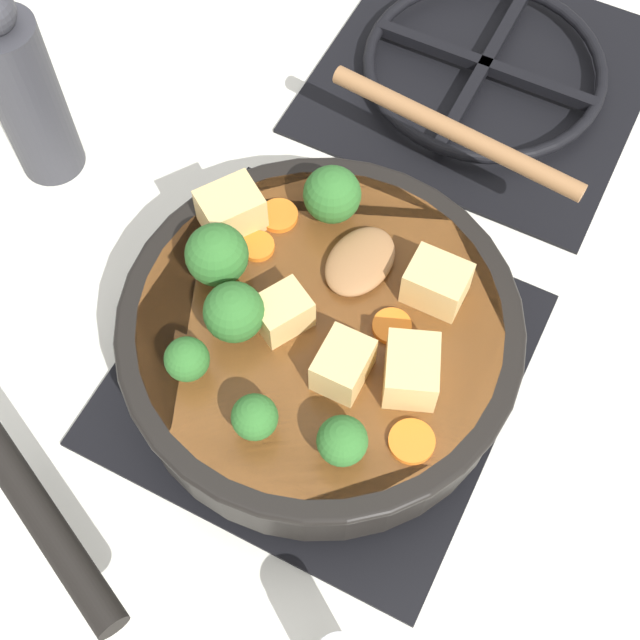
# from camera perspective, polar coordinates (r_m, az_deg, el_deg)

# --- Properties ---
(ground_plane) EXTENTS (2.40, 2.40, 0.00)m
(ground_plane) POSITION_cam_1_polar(r_m,az_deg,el_deg) (0.75, 0.00, -3.14)
(ground_plane) COLOR silver
(front_burner_grate) EXTENTS (0.31, 0.31, 0.03)m
(front_burner_grate) POSITION_cam_1_polar(r_m,az_deg,el_deg) (0.74, 0.00, -2.75)
(front_burner_grate) COLOR black
(front_burner_grate) RESTS_ON ground_plane
(rear_burner_grate) EXTENTS (0.31, 0.31, 0.03)m
(rear_burner_grate) POSITION_cam_1_polar(r_m,az_deg,el_deg) (0.94, 10.42, 15.39)
(rear_burner_grate) COLOR black
(rear_burner_grate) RESTS_ON ground_plane
(skillet_pan) EXTENTS (0.34, 0.42, 0.06)m
(skillet_pan) POSITION_cam_1_polar(r_m,az_deg,el_deg) (0.69, -0.15, -1.15)
(skillet_pan) COLOR black
(skillet_pan) RESTS_ON front_burner_grate
(wooden_spoon) EXTENTS (0.23, 0.21, 0.02)m
(wooden_spoon) POSITION_cam_1_polar(r_m,az_deg,el_deg) (0.73, 6.17, 8.58)
(wooden_spoon) COLOR olive
(wooden_spoon) RESTS_ON skillet_pan
(tofu_cube_center_large) EXTENTS (0.03, 0.04, 0.03)m
(tofu_cube_center_large) POSITION_cam_1_polar(r_m,az_deg,el_deg) (0.63, 1.48, -2.90)
(tofu_cube_center_large) COLOR #DBB770
(tofu_cube_center_large) RESTS_ON skillet_pan
(tofu_cube_near_handle) EXTENTS (0.04, 0.04, 0.04)m
(tofu_cube_near_handle) POSITION_cam_1_polar(r_m,az_deg,el_deg) (0.67, 7.47, 2.36)
(tofu_cube_near_handle) COLOR #DBB770
(tofu_cube_near_handle) RESTS_ON skillet_pan
(tofu_cube_east_chunk) EXTENTS (0.06, 0.06, 0.04)m
(tofu_cube_east_chunk) POSITION_cam_1_polar(r_m,az_deg,el_deg) (0.70, -5.72, 6.99)
(tofu_cube_east_chunk) COLOR #DBB770
(tofu_cube_east_chunk) RESTS_ON skillet_pan
(tofu_cube_west_chunk) EXTENTS (0.05, 0.06, 0.04)m
(tofu_cube_west_chunk) POSITION_cam_1_polar(r_m,az_deg,el_deg) (0.63, 5.86, -3.24)
(tofu_cube_west_chunk) COLOR #DBB770
(tofu_cube_west_chunk) RESTS_ON skillet_pan
(tofu_cube_back_piece) EXTENTS (0.05, 0.05, 0.03)m
(tofu_cube_back_piece) POSITION_cam_1_polar(r_m,az_deg,el_deg) (0.66, -2.43, 0.50)
(tofu_cube_back_piece) COLOR #DBB770
(tofu_cube_back_piece) RESTS_ON skillet_pan
(broccoli_floret_near_spoon) EXTENTS (0.03, 0.03, 0.04)m
(broccoli_floret_near_spoon) POSITION_cam_1_polar(r_m,az_deg,el_deg) (0.64, -8.51, -2.53)
(broccoli_floret_near_spoon) COLOR #709956
(broccoli_floret_near_spoon) RESTS_ON skillet_pan
(broccoli_floret_center_top) EXTENTS (0.04, 0.04, 0.04)m
(broccoli_floret_center_top) POSITION_cam_1_polar(r_m,az_deg,el_deg) (0.60, 1.43, -7.76)
(broccoli_floret_center_top) COLOR #709956
(broccoli_floret_center_top) RESTS_ON skillet_pan
(broccoli_floret_east_rim) EXTENTS (0.05, 0.05, 0.05)m
(broccoli_floret_east_rim) POSITION_cam_1_polar(r_m,az_deg,el_deg) (0.67, -6.56, 4.24)
(broccoli_floret_east_rim) COLOR #709956
(broccoli_floret_east_rim) RESTS_ON skillet_pan
(broccoli_floret_west_rim) EXTENTS (0.05, 0.05, 0.05)m
(broccoli_floret_west_rim) POSITION_cam_1_polar(r_m,az_deg,el_deg) (0.64, -5.53, 0.49)
(broccoli_floret_west_rim) COLOR #709956
(broccoli_floret_west_rim) RESTS_ON skillet_pan
(broccoli_floret_north_edge) EXTENTS (0.05, 0.05, 0.05)m
(broccoli_floret_north_edge) POSITION_cam_1_polar(r_m,az_deg,el_deg) (0.70, 0.78, 8.02)
(broccoli_floret_north_edge) COLOR #709956
(broccoli_floret_north_edge) RESTS_ON skillet_pan
(broccoli_floret_south_cluster) EXTENTS (0.03, 0.03, 0.04)m
(broccoli_floret_south_cluster) POSITION_cam_1_polar(r_m,az_deg,el_deg) (0.61, -4.07, -6.31)
(broccoli_floret_south_cluster) COLOR #709956
(broccoli_floret_south_cluster) RESTS_ON skillet_pan
(carrot_slice_orange_thin) EXTENTS (0.03, 0.03, 0.01)m
(carrot_slice_orange_thin) POSITION_cam_1_polar(r_m,az_deg,el_deg) (0.63, 5.89, -7.74)
(carrot_slice_orange_thin) COLOR orange
(carrot_slice_orange_thin) RESTS_ON skillet_pan
(carrot_slice_near_center) EXTENTS (0.03, 0.03, 0.01)m
(carrot_slice_near_center) POSITION_cam_1_polar(r_m,az_deg,el_deg) (0.70, -4.01, 4.73)
(carrot_slice_near_center) COLOR orange
(carrot_slice_near_center) RESTS_ON skillet_pan
(carrot_slice_edge_slice) EXTENTS (0.03, 0.03, 0.01)m
(carrot_slice_edge_slice) POSITION_cam_1_polar(r_m,az_deg,el_deg) (0.67, 4.62, -0.40)
(carrot_slice_edge_slice) COLOR orange
(carrot_slice_edge_slice) RESTS_ON skillet_pan
(carrot_slice_under_broccoli) EXTENTS (0.03, 0.03, 0.01)m
(carrot_slice_under_broccoli) POSITION_cam_1_polar(r_m,az_deg,el_deg) (0.72, -2.66, 6.70)
(carrot_slice_under_broccoli) COLOR orange
(carrot_slice_under_broccoli) RESTS_ON skillet_pan
(pepper_mill) EXTENTS (0.06, 0.06, 0.20)m
(pepper_mill) POSITION_cam_1_polar(r_m,az_deg,el_deg) (0.83, -18.30, 13.60)
(pepper_mill) COLOR #333338
(pepper_mill) RESTS_ON ground_plane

